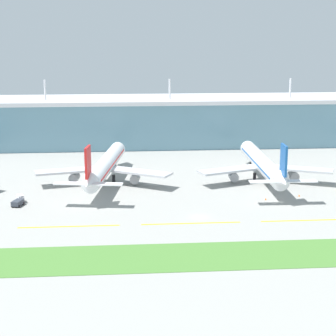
{
  "coord_description": "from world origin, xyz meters",
  "views": [
    {
      "loc": [
        -21.66,
        -158.61,
        52.68
      ],
      "look_at": [
        -6.42,
        32.89,
        7.0
      ],
      "focal_mm": 61.76,
      "sensor_mm": 36.0,
      "label": 1
    }
  ],
  "objects_px": {
    "airliner_near_middle": "(105,166)",
    "pushback_tug": "(18,203)",
    "safety_cone_nose_front": "(299,195)",
    "airliner_far_middle": "(263,164)",
    "safety_cone_left_wingtip": "(266,199)",
    "baggage_cart": "(20,199)"
  },
  "relations": [
    {
      "from": "airliner_near_middle",
      "to": "pushback_tug",
      "type": "xyz_separation_m",
      "value": [
        -26.33,
        -25.23,
        -5.35
      ]
    },
    {
      "from": "airliner_near_middle",
      "to": "baggage_cart",
      "type": "bearing_deg",
      "value": -140.69
    },
    {
      "from": "airliner_near_middle",
      "to": "safety_cone_left_wingtip",
      "type": "bearing_deg",
      "value": -25.58
    },
    {
      "from": "airliner_near_middle",
      "to": "safety_cone_nose_front",
      "type": "bearing_deg",
      "value": -18.76
    },
    {
      "from": "pushback_tug",
      "to": "safety_cone_nose_front",
      "type": "bearing_deg",
      "value": 2.31
    },
    {
      "from": "airliner_far_middle",
      "to": "pushback_tug",
      "type": "bearing_deg",
      "value": -164.12
    },
    {
      "from": "airliner_near_middle",
      "to": "safety_cone_left_wingtip",
      "type": "height_order",
      "value": "airliner_near_middle"
    },
    {
      "from": "safety_cone_left_wingtip",
      "to": "safety_cone_nose_front",
      "type": "xyz_separation_m",
      "value": [
        11.87,
        3.16,
        0.0
      ]
    },
    {
      "from": "airliner_far_middle",
      "to": "baggage_cart",
      "type": "distance_m",
      "value": 84.79
    },
    {
      "from": "baggage_cart",
      "to": "pushback_tug",
      "type": "relative_size",
      "value": 0.82
    },
    {
      "from": "airliner_near_middle",
      "to": "airliner_far_middle",
      "type": "bearing_deg",
      "value": -1.79
    },
    {
      "from": "baggage_cart",
      "to": "pushback_tug",
      "type": "xyz_separation_m",
      "value": [
        -0.19,
        -3.82,
        -0.16
      ]
    },
    {
      "from": "airliner_far_middle",
      "to": "safety_cone_nose_front",
      "type": "distance_m",
      "value": 22.04
    },
    {
      "from": "baggage_cart",
      "to": "safety_cone_left_wingtip",
      "type": "xyz_separation_m",
      "value": [
        77.85,
        -3.35,
        -0.91
      ]
    },
    {
      "from": "pushback_tug",
      "to": "safety_cone_left_wingtip",
      "type": "bearing_deg",
      "value": 0.35
    },
    {
      "from": "safety_cone_left_wingtip",
      "to": "safety_cone_nose_front",
      "type": "height_order",
      "value": "same"
    },
    {
      "from": "baggage_cart",
      "to": "safety_cone_left_wingtip",
      "type": "bearing_deg",
      "value": -2.46
    },
    {
      "from": "airliner_far_middle",
      "to": "baggage_cart",
      "type": "relative_size",
      "value": 16.28
    },
    {
      "from": "airliner_near_middle",
      "to": "airliner_far_middle",
      "type": "height_order",
      "value": "same"
    },
    {
      "from": "airliner_near_middle",
      "to": "pushback_tug",
      "type": "height_order",
      "value": "airliner_near_middle"
    },
    {
      "from": "airliner_near_middle",
      "to": "pushback_tug",
      "type": "distance_m",
      "value": 36.85
    },
    {
      "from": "pushback_tug",
      "to": "airliner_far_middle",
      "type": "bearing_deg",
      "value": 15.88
    }
  ]
}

